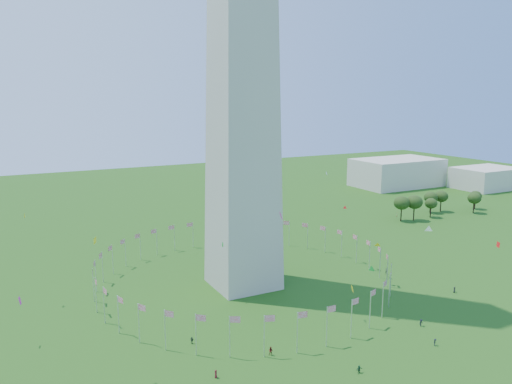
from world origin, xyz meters
The scene contains 6 objects.
ground centered at (0.00, 0.00, 0.00)m, with size 600.00×600.00×0.00m, color #1B4610.
flag_ring centered at (0.00, 50.00, 4.50)m, with size 80.24×80.24×9.00m.
gov_building_east_a centered at (150.00, 150.00, 8.00)m, with size 50.00×30.00×16.00m, color beige.
gov_building_east_b centered at (190.00, 120.00, 6.00)m, with size 35.00×25.00×12.00m, color beige.
kites_aloft centered at (13.63, 22.95, 19.96)m, with size 112.90×75.18×38.03m.
tree_line_east centered at (111.34, 85.10, 4.85)m, with size 53.25×15.46×10.71m.
Camera 1 is at (-58.29, -69.60, 52.15)m, focal length 35.00 mm.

